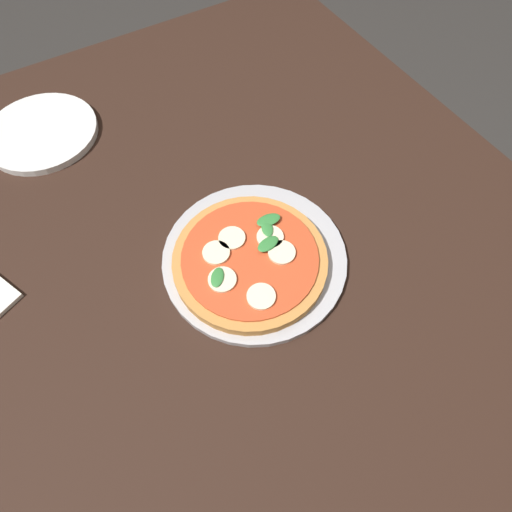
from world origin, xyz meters
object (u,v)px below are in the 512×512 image
(pizza, at_px, (250,260))
(plate_white, at_px, (41,132))
(dining_table, at_px, (277,316))
(serving_tray, at_px, (256,257))

(pizza, distance_m, plate_white, 0.52)
(pizza, xyz_separation_m, plate_white, (-0.48, -0.20, -0.02))
(dining_table, distance_m, pizza, 0.13)
(pizza, relative_size, plate_white, 1.13)
(dining_table, height_order, serving_tray, serving_tray)
(serving_tray, bearing_deg, dining_table, -2.10)
(serving_tray, relative_size, pizza, 1.22)
(serving_tray, height_order, pizza, pizza)
(dining_table, bearing_deg, plate_white, -158.37)
(dining_table, height_order, plate_white, plate_white)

